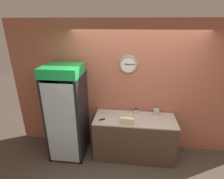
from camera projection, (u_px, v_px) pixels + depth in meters
wall_back at (136, 89)px, 3.55m from camera, size 5.20×0.09×2.70m
prep_counter at (134, 137)px, 3.56m from camera, size 1.58×0.61×0.87m
beverage_cooler at (68, 107)px, 3.47m from camera, size 0.68×0.72×1.91m
sandwich_stack_bottom at (127, 122)px, 3.20m from camera, size 0.25×0.11×0.06m
sandwich_stack_middle at (127, 119)px, 3.17m from camera, size 0.25×0.11×0.06m
sandwich_flat_left at (128, 116)px, 3.42m from camera, size 0.24×0.14×0.06m
chefs_knife at (105, 119)px, 3.35m from camera, size 0.28×0.17×0.02m
condiment_jar at (136, 111)px, 3.55m from camera, size 0.08×0.08×0.11m
napkin_dispenser at (156, 112)px, 3.52m from camera, size 0.11×0.09×0.12m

